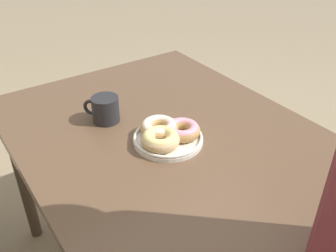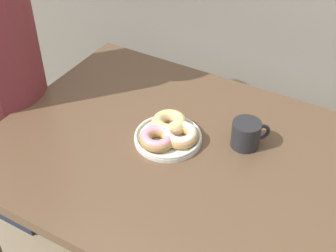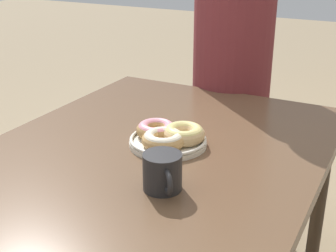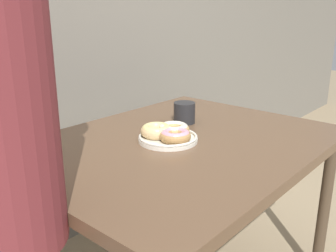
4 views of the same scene
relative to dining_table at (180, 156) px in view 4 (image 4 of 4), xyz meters
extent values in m
cube|color=brown|center=(0.00, 0.00, 0.05)|extent=(1.20, 0.92, 0.04)
cylinder|color=#473828|center=(0.54, -0.40, -0.32)|extent=(0.05, 0.05, 0.69)
cylinder|color=#473828|center=(-0.54, 0.40, -0.32)|extent=(0.05, 0.05, 0.69)
cylinder|color=#473828|center=(0.54, 0.40, -0.32)|extent=(0.05, 0.05, 0.69)
cylinder|color=silver|center=(-0.04, 0.03, 0.08)|extent=(0.23, 0.23, 0.01)
torus|color=silver|center=(-0.04, 0.03, 0.09)|extent=(0.22, 0.22, 0.01)
torus|color=tan|center=(0.00, 0.03, 0.10)|extent=(0.17, 0.17, 0.04)
torus|color=silver|center=(0.00, 0.03, 0.11)|extent=(0.16, 0.16, 0.03)
torus|color=#D6B27A|center=(-0.06, 0.07, 0.10)|extent=(0.13, 0.13, 0.04)
torus|color=#E0D17F|center=(-0.06, 0.07, 0.11)|extent=(0.12, 0.12, 0.03)
torus|color=#B2844C|center=(-0.05, -0.02, 0.10)|extent=(0.15, 0.15, 0.04)
torus|color=pink|center=(-0.05, -0.02, 0.11)|extent=(0.14, 0.14, 0.03)
cylinder|color=#232326|center=(0.19, 0.13, 0.11)|extent=(0.09, 0.09, 0.09)
cylinder|color=#382114|center=(0.19, 0.13, 0.15)|extent=(0.08, 0.08, 0.00)
torus|color=#232326|center=(0.23, 0.17, 0.11)|extent=(0.05, 0.05, 0.06)
camera|label=1|loc=(-0.86, 0.59, 0.76)|focal=40.00mm
camera|label=2|loc=(0.54, -0.99, 1.09)|focal=50.00mm
camera|label=3|loc=(1.06, 0.60, 0.63)|focal=50.00mm
camera|label=4|loc=(-1.05, -0.85, 0.55)|focal=40.00mm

